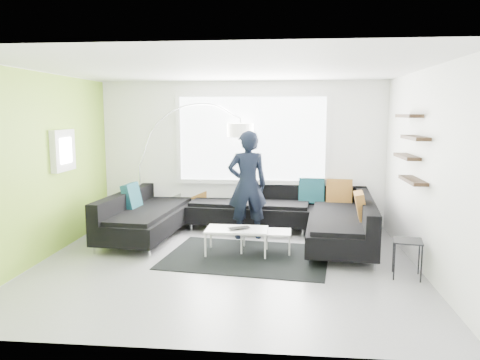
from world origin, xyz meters
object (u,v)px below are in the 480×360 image
at_px(laptop, 240,229).
at_px(side_table, 407,259).
at_px(arc_lamp, 139,166).
at_px(person, 247,185).
at_px(sectional_sofa, 242,217).
at_px(coffee_table, 252,240).

bearing_deg(laptop, side_table, -47.97).
distance_m(arc_lamp, person, 2.22).
distance_m(sectional_sofa, laptop, 0.87).
relative_size(coffee_table, arc_lamp, 0.52).
bearing_deg(arc_lamp, coffee_table, -39.98).
bearing_deg(arc_lamp, sectional_sofa, -27.17).
height_order(coffee_table, arc_lamp, arc_lamp).
distance_m(arc_lamp, laptop, 2.77).
distance_m(sectional_sofa, arc_lamp, 2.31).
xyz_separation_m(coffee_table, laptop, (-0.16, -0.14, 0.22)).
xyz_separation_m(person, laptop, (-0.02, -1.02, -0.53)).
xyz_separation_m(side_table, laptop, (-2.32, 0.77, 0.16)).
height_order(sectional_sofa, person, person).
distance_m(coffee_table, laptop, 0.30).
distance_m(sectional_sofa, side_table, 2.89).
distance_m(coffee_table, arc_lamp, 2.89).
bearing_deg(side_table, sectional_sofa, 145.56).
distance_m(coffee_table, person, 1.16).
distance_m(person, laptop, 1.15).
bearing_deg(sectional_sofa, coffee_table, -67.78).
distance_m(sectional_sofa, person, 0.56).
height_order(coffee_table, side_table, side_table).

